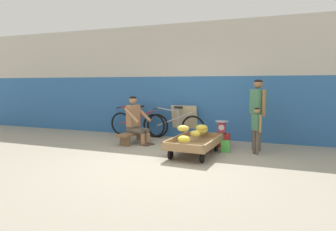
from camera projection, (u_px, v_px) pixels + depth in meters
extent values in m
plane|color=gray|center=(164.00, 163.00, 5.43)|extent=(80.00, 80.00, 0.00)
cube|color=#2D609E|center=(202.00, 107.00, 7.87)|extent=(16.00, 0.30, 1.63)
cube|color=#B7B2A8|center=(203.00, 50.00, 7.71)|extent=(16.00, 0.30, 1.38)
cube|color=#99754C|center=(195.00, 144.00, 5.98)|extent=(0.92, 1.48, 0.05)
cube|color=#99754C|center=(176.00, 138.00, 6.14)|extent=(0.12, 1.44, 0.10)
cube|color=#99754C|center=(214.00, 142.00, 5.81)|extent=(0.12, 1.44, 0.10)
cube|color=#99754C|center=(205.00, 135.00, 6.61)|extent=(0.84, 0.09, 0.10)
cube|color=#99754C|center=(182.00, 147.00, 5.34)|extent=(0.84, 0.09, 0.10)
cylinder|color=black|center=(189.00, 145.00, 6.58)|extent=(0.06, 0.18, 0.18)
cylinder|color=black|center=(216.00, 147.00, 6.33)|extent=(0.06, 0.18, 0.18)
cylinder|color=black|center=(170.00, 155.00, 5.67)|extent=(0.06, 0.18, 0.18)
cylinder|color=black|center=(202.00, 158.00, 5.41)|extent=(0.06, 0.18, 0.18)
ellipsoid|color=yellow|center=(201.00, 131.00, 6.33)|extent=(0.28, 0.23, 0.13)
ellipsoid|color=yellow|center=(184.00, 139.00, 5.45)|extent=(0.25, 0.20, 0.13)
ellipsoid|color=gold|center=(203.00, 130.00, 6.49)|extent=(0.26, 0.20, 0.13)
ellipsoid|color=yellow|center=(195.00, 134.00, 6.04)|extent=(0.30, 0.28, 0.13)
ellipsoid|color=yellow|center=(183.00, 128.00, 5.92)|extent=(0.25, 0.20, 0.13)
ellipsoid|color=gold|center=(202.00, 128.00, 6.04)|extent=(0.28, 0.23, 0.13)
cube|color=brown|center=(133.00, 133.00, 7.23)|extent=(0.36, 1.12, 0.05)
cube|color=brown|center=(141.00, 136.00, 7.59)|extent=(0.24, 0.09, 0.22)
cube|color=brown|center=(125.00, 141.00, 6.90)|extent=(0.24, 0.09, 0.22)
cylinder|color=#9E704C|center=(148.00, 139.00, 7.06)|extent=(0.10, 0.10, 0.27)
cube|color=#4C3D2D|center=(150.00, 144.00, 7.04)|extent=(0.24, 0.15, 0.04)
cylinder|color=brown|center=(142.00, 130.00, 7.17)|extent=(0.42, 0.25, 0.13)
cylinder|color=#9E704C|center=(143.00, 140.00, 6.92)|extent=(0.10, 0.10, 0.27)
cube|color=#4C3D2D|center=(145.00, 145.00, 6.90)|extent=(0.24, 0.15, 0.04)
cylinder|color=brown|center=(137.00, 131.00, 7.03)|extent=(0.42, 0.25, 0.13)
cube|color=brown|center=(133.00, 129.00, 7.22)|extent=(0.30, 0.33, 0.14)
cube|color=#9E704C|center=(133.00, 116.00, 7.18)|extent=(0.27, 0.36, 0.52)
cylinder|color=#9E704C|center=(144.00, 114.00, 7.24)|extent=(0.47, 0.22, 0.36)
cylinder|color=#9E704C|center=(132.00, 116.00, 6.93)|extent=(0.47, 0.22, 0.36)
sphere|color=#9E704C|center=(133.00, 100.00, 7.14)|extent=(0.19, 0.19, 0.19)
ellipsoid|color=black|center=(133.00, 98.00, 7.14)|extent=(0.17, 0.17, 0.09)
cube|color=red|center=(222.00, 140.00, 6.79)|extent=(0.36, 0.28, 0.30)
cylinder|color=#28282D|center=(222.00, 133.00, 6.78)|extent=(0.20, 0.20, 0.03)
cube|color=#C6384C|center=(222.00, 127.00, 6.76)|extent=(0.16, 0.10, 0.24)
cylinder|color=white|center=(221.00, 128.00, 6.71)|extent=(0.13, 0.01, 0.13)
cylinder|color=#B2B5BA|center=(222.00, 121.00, 6.75)|extent=(0.30, 0.30, 0.01)
torus|color=black|center=(121.00, 124.00, 8.34)|extent=(0.64, 0.06, 0.64)
torus|color=black|center=(154.00, 126.00, 7.96)|extent=(0.64, 0.06, 0.64)
cylinder|color=#AD231E|center=(137.00, 117.00, 8.13)|extent=(1.03, 0.05, 0.43)
cylinder|color=#AD231E|center=(140.00, 116.00, 8.09)|extent=(0.04, 0.04, 0.48)
cylinder|color=#AD231E|center=(130.00, 108.00, 8.18)|extent=(0.62, 0.05, 0.12)
cube|color=black|center=(140.00, 106.00, 8.06)|extent=(0.20, 0.10, 0.05)
cylinder|color=black|center=(121.00, 107.00, 8.29)|extent=(0.04, 0.48, 0.03)
torus|color=black|center=(157.00, 126.00, 7.97)|extent=(0.64, 0.10, 0.64)
torus|color=black|center=(193.00, 128.00, 7.53)|extent=(0.64, 0.10, 0.64)
cylinder|color=#9EA0A5|center=(175.00, 119.00, 7.73)|extent=(1.03, 0.12, 0.43)
cylinder|color=#9EA0A5|center=(178.00, 118.00, 7.68)|extent=(0.04, 0.04, 0.48)
cylinder|color=#9EA0A5|center=(168.00, 110.00, 7.79)|extent=(0.62, 0.09, 0.12)
cube|color=black|center=(178.00, 107.00, 7.65)|extent=(0.21, 0.12, 0.05)
cylinder|color=black|center=(157.00, 108.00, 7.92)|extent=(0.07, 0.48, 0.03)
cube|color=#C6B289|center=(185.00, 122.00, 7.89)|extent=(0.70, 0.25, 0.88)
cylinder|color=brown|center=(259.00, 133.00, 6.32)|extent=(0.10, 0.10, 0.80)
cylinder|color=brown|center=(255.00, 131.00, 6.47)|extent=(0.10, 0.10, 0.80)
cube|color=#427A56|center=(258.00, 102.00, 6.33)|extent=(0.36, 0.37, 0.52)
cylinder|color=brown|center=(264.00, 103.00, 6.13)|extent=(0.07, 0.07, 0.56)
cylinder|color=brown|center=(252.00, 102.00, 6.53)|extent=(0.07, 0.07, 0.56)
sphere|color=brown|center=(258.00, 84.00, 6.29)|extent=(0.19, 0.19, 0.19)
ellipsoid|color=black|center=(258.00, 81.00, 6.28)|extent=(0.17, 0.17, 0.09)
cylinder|color=brown|center=(257.00, 143.00, 6.00)|extent=(0.06, 0.06, 0.50)
cylinder|color=brown|center=(255.00, 142.00, 6.10)|extent=(0.06, 0.06, 0.50)
cube|color=#427A56|center=(257.00, 122.00, 6.00)|extent=(0.22, 0.23, 0.32)
cylinder|color=#9E704C|center=(260.00, 124.00, 5.88)|extent=(0.04, 0.04, 0.35)
cylinder|color=#9E704C|center=(253.00, 122.00, 6.13)|extent=(0.04, 0.04, 0.35)
sphere|color=#9E704C|center=(257.00, 110.00, 5.98)|extent=(0.12, 0.12, 0.12)
ellipsoid|color=black|center=(257.00, 109.00, 5.97)|extent=(0.11, 0.11, 0.05)
cube|color=green|center=(225.00, 146.00, 6.27)|extent=(0.18, 0.12, 0.24)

